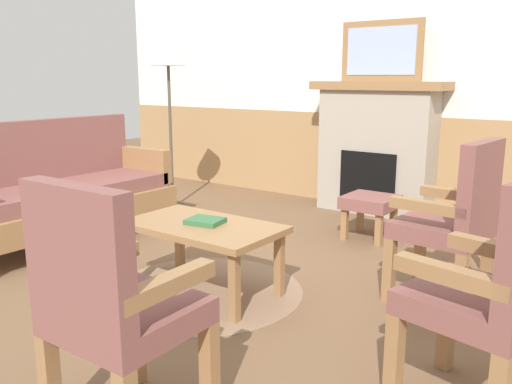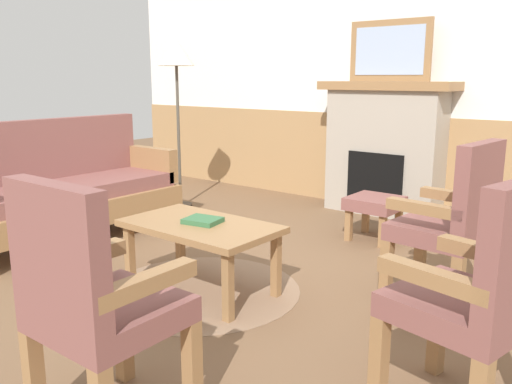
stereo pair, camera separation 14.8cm
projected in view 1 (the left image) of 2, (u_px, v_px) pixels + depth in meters
The scene contains 13 objects.
ground_plane at pixel (224, 283), 3.46m from camera, with size 14.00×14.00×0.00m, color brown.
wall_back at pixel (390, 78), 5.23m from camera, with size 7.20×0.14×2.70m.
fireplace at pixel (377, 147), 5.18m from camera, with size 1.30×0.44×1.28m.
framed_picture at pixel (381, 51), 4.99m from camera, with size 0.80×0.04×0.56m.
couch at pixel (62, 193), 4.30m from camera, with size 0.70×1.80×0.98m.
coffee_table at pixel (203, 232), 3.26m from camera, with size 0.96×0.56×0.44m.
round_rug at pixel (204, 291), 3.34m from camera, with size 1.24×1.24×0.01m, color #896B51.
book_on_table at pixel (205, 221), 3.25m from camera, with size 0.21×0.17×0.03m, color #33663D.
footstool at pixel (370, 205), 4.38m from camera, with size 0.40×0.40×0.36m.
armchair_near_fireplace at pixel (455, 216), 3.03m from camera, with size 0.52×0.52×0.98m.
armchair_by_window_left at pixel (495, 287), 2.00m from camera, with size 0.57×0.57×0.98m.
armchair_front_left at pixel (112, 300), 1.89m from camera, with size 0.49×0.49×0.98m.
floor_lamp_by_couch at pixel (168, 63), 5.18m from camera, with size 0.36×0.36×1.68m.
Camera 1 is at (2.09, -2.51, 1.32)m, focal length 37.23 mm.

